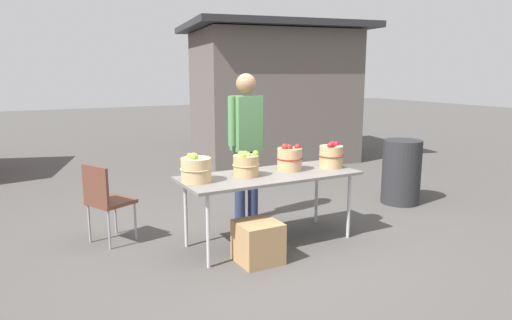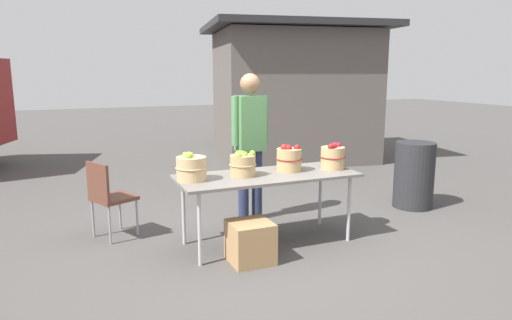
{
  "view_description": "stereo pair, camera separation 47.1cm",
  "coord_description": "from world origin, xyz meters",
  "px_view_note": "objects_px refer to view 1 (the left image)",
  "views": [
    {
      "loc": [
        -2.38,
        -4.09,
        1.81
      ],
      "look_at": [
        0.0,
        0.3,
        0.85
      ],
      "focal_mm": 32.43,
      "sensor_mm": 36.0,
      "label": 1
    },
    {
      "loc": [
        -1.95,
        -4.3,
        1.81
      ],
      "look_at": [
        0.0,
        0.3,
        0.85
      ],
      "focal_mm": 32.43,
      "sensor_mm": 36.0,
      "label": 2
    }
  ],
  "objects_px": {
    "apple_basket_green_1": "(246,164)",
    "market_table": "(270,178)",
    "apple_basket_red_0": "(290,158)",
    "produce_crate": "(258,242)",
    "apple_basket_red_1": "(331,155)",
    "folding_chair": "(105,197)",
    "apple_basket_green_0": "(196,169)",
    "vendor_adult": "(246,136)",
    "trash_barrel": "(401,172)"
  },
  "relations": [
    {
      "from": "apple_basket_red_0",
      "to": "apple_basket_green_0",
      "type": "bearing_deg",
      "value": -179.24
    },
    {
      "from": "apple_basket_red_0",
      "to": "produce_crate",
      "type": "height_order",
      "value": "apple_basket_red_0"
    },
    {
      "from": "apple_basket_red_0",
      "to": "produce_crate",
      "type": "distance_m",
      "value": 1.05
    },
    {
      "from": "trash_barrel",
      "to": "produce_crate",
      "type": "height_order",
      "value": "trash_barrel"
    },
    {
      "from": "apple_basket_red_0",
      "to": "folding_chair",
      "type": "height_order",
      "value": "apple_basket_red_0"
    },
    {
      "from": "trash_barrel",
      "to": "produce_crate",
      "type": "bearing_deg",
      "value": -162.86
    },
    {
      "from": "apple_basket_green_1",
      "to": "apple_basket_red_0",
      "type": "bearing_deg",
      "value": 3.22
    },
    {
      "from": "market_table",
      "to": "apple_basket_red_1",
      "type": "relative_size",
      "value": 6.4
    },
    {
      "from": "apple_basket_green_0",
      "to": "apple_basket_green_1",
      "type": "relative_size",
      "value": 1.12
    },
    {
      "from": "apple_basket_red_0",
      "to": "vendor_adult",
      "type": "bearing_deg",
      "value": 102.09
    },
    {
      "from": "apple_basket_red_0",
      "to": "apple_basket_red_1",
      "type": "height_order",
      "value": "same"
    },
    {
      "from": "apple_basket_red_1",
      "to": "folding_chair",
      "type": "height_order",
      "value": "apple_basket_red_1"
    },
    {
      "from": "apple_basket_green_0",
      "to": "folding_chair",
      "type": "distance_m",
      "value": 1.11
    },
    {
      "from": "apple_basket_green_1",
      "to": "vendor_adult",
      "type": "height_order",
      "value": "vendor_adult"
    },
    {
      "from": "apple_basket_green_1",
      "to": "trash_barrel",
      "type": "bearing_deg",
      "value": 8.82
    },
    {
      "from": "market_table",
      "to": "apple_basket_green_0",
      "type": "xyz_separation_m",
      "value": [
        -0.8,
        0.05,
        0.17
      ]
    },
    {
      "from": "apple_basket_green_0",
      "to": "apple_basket_red_0",
      "type": "distance_m",
      "value": 1.09
    },
    {
      "from": "market_table",
      "to": "produce_crate",
      "type": "bearing_deg",
      "value": -131.75
    },
    {
      "from": "apple_basket_green_1",
      "to": "trash_barrel",
      "type": "height_order",
      "value": "apple_basket_green_1"
    },
    {
      "from": "apple_basket_green_0",
      "to": "vendor_adult",
      "type": "relative_size",
      "value": 0.18
    },
    {
      "from": "apple_basket_green_0",
      "to": "folding_chair",
      "type": "bearing_deg",
      "value": 134.5
    },
    {
      "from": "apple_basket_green_0",
      "to": "folding_chair",
      "type": "xyz_separation_m",
      "value": [
        -0.74,
        0.75,
        -0.37
      ]
    },
    {
      "from": "produce_crate",
      "to": "folding_chair",
      "type": "bearing_deg",
      "value": 134.54
    },
    {
      "from": "market_table",
      "to": "apple_basket_green_1",
      "type": "bearing_deg",
      "value": 173.11
    },
    {
      "from": "apple_basket_green_1",
      "to": "apple_basket_red_1",
      "type": "height_order",
      "value": "apple_basket_red_1"
    },
    {
      "from": "market_table",
      "to": "folding_chair",
      "type": "height_order",
      "value": "folding_chair"
    },
    {
      "from": "apple_basket_green_1",
      "to": "produce_crate",
      "type": "bearing_deg",
      "value": -102.46
    },
    {
      "from": "apple_basket_red_0",
      "to": "trash_barrel",
      "type": "xyz_separation_m",
      "value": [
        2.08,
        0.38,
        -0.44
      ]
    },
    {
      "from": "apple_basket_green_0",
      "to": "vendor_adult",
      "type": "distance_m",
      "value": 1.2
    },
    {
      "from": "apple_basket_green_0",
      "to": "produce_crate",
      "type": "distance_m",
      "value": 0.93
    },
    {
      "from": "market_table",
      "to": "produce_crate",
      "type": "height_order",
      "value": "market_table"
    },
    {
      "from": "market_table",
      "to": "trash_barrel",
      "type": "height_order",
      "value": "trash_barrel"
    },
    {
      "from": "apple_basket_green_0",
      "to": "produce_crate",
      "type": "relative_size",
      "value": 0.79
    },
    {
      "from": "apple_basket_red_1",
      "to": "vendor_adult",
      "type": "relative_size",
      "value": 0.17
    },
    {
      "from": "apple_basket_red_1",
      "to": "folding_chair",
      "type": "bearing_deg",
      "value": 160.44
    },
    {
      "from": "market_table",
      "to": "apple_basket_red_1",
      "type": "height_order",
      "value": "apple_basket_red_1"
    },
    {
      "from": "market_table",
      "to": "apple_basket_red_0",
      "type": "bearing_deg",
      "value": 12.31
    },
    {
      "from": "apple_basket_green_0",
      "to": "apple_basket_red_1",
      "type": "relative_size",
      "value": 1.06
    },
    {
      "from": "apple_basket_green_1",
      "to": "folding_chair",
      "type": "xyz_separation_m",
      "value": [
        -1.28,
        0.77,
        -0.37
      ]
    },
    {
      "from": "apple_basket_green_1",
      "to": "produce_crate",
      "type": "relative_size",
      "value": 0.71
    },
    {
      "from": "market_table",
      "to": "apple_basket_red_0",
      "type": "xyz_separation_m",
      "value": [
        0.29,
        0.06,
        0.18
      ]
    },
    {
      "from": "apple_basket_red_0",
      "to": "vendor_adult",
      "type": "distance_m",
      "value": 0.76
    },
    {
      "from": "market_table",
      "to": "produce_crate",
      "type": "relative_size",
      "value": 4.77
    },
    {
      "from": "market_table",
      "to": "vendor_adult",
      "type": "bearing_deg",
      "value": 80.57
    },
    {
      "from": "apple_basket_green_0",
      "to": "apple_basket_red_0",
      "type": "relative_size",
      "value": 1.06
    },
    {
      "from": "apple_basket_green_1",
      "to": "market_table",
      "type": "bearing_deg",
      "value": -6.89
    },
    {
      "from": "market_table",
      "to": "vendor_adult",
      "type": "height_order",
      "value": "vendor_adult"
    },
    {
      "from": "market_table",
      "to": "trash_barrel",
      "type": "distance_m",
      "value": 2.42
    },
    {
      "from": "market_table",
      "to": "produce_crate",
      "type": "distance_m",
      "value": 0.74
    },
    {
      "from": "folding_chair",
      "to": "produce_crate",
      "type": "bearing_deg",
      "value": -161.2
    }
  ]
}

